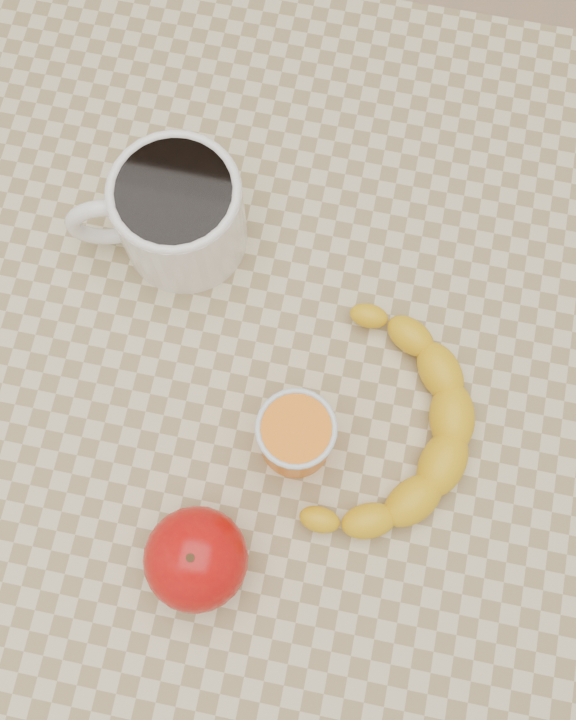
% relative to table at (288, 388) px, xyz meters
% --- Properties ---
extents(ground, '(3.00, 3.00, 0.00)m').
position_rel_table_xyz_m(ground, '(0.00, 0.00, -0.66)').
color(ground, tan).
rests_on(ground, ground).
extents(table, '(0.80, 0.80, 0.75)m').
position_rel_table_xyz_m(table, '(0.00, 0.00, 0.00)').
color(table, '#C8B88D').
rests_on(table, ground).
extents(coffee_mug, '(0.17, 0.14, 0.10)m').
position_rel_table_xyz_m(coffee_mug, '(-0.12, 0.10, 0.14)').
color(coffee_mug, white).
rests_on(coffee_mug, table).
extents(orange_juice_glass, '(0.07, 0.07, 0.08)m').
position_rel_table_xyz_m(orange_juice_glass, '(0.02, -0.07, 0.12)').
color(orange_juice_glass, orange).
rests_on(orange_juice_glass, table).
extents(apple, '(0.09, 0.09, 0.08)m').
position_rel_table_xyz_m(apple, '(-0.04, -0.18, 0.12)').
color(apple, '#A60509').
rests_on(apple, table).
extents(banana, '(0.28, 0.32, 0.04)m').
position_rel_table_xyz_m(banana, '(0.09, -0.04, 0.11)').
color(banana, gold).
rests_on(banana, table).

